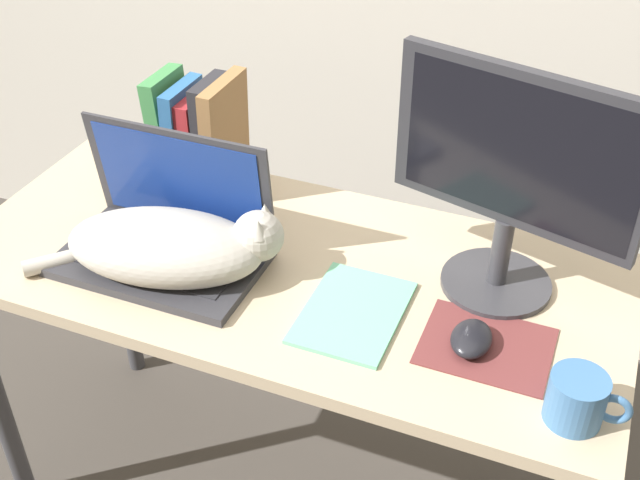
{
  "coord_description": "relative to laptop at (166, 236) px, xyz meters",
  "views": [
    {
      "loc": [
        0.53,
        -0.82,
        1.67
      ],
      "look_at": [
        0.08,
        0.26,
        0.82
      ],
      "focal_mm": 45.0,
      "sensor_mm": 36.0,
      "label": 1
    }
  ],
  "objects": [
    {
      "name": "mug",
      "position": [
        0.8,
        -0.13,
        -0.01
      ],
      "size": [
        0.13,
        0.09,
        0.08
      ],
      "color": "teal",
      "rests_on": "desk"
    },
    {
      "name": "notepad",
      "position": [
        0.4,
        -0.02,
        -0.04
      ],
      "size": [
        0.17,
        0.24,
        0.01
      ],
      "color": "#6BBC93",
      "rests_on": "desk"
    },
    {
      "name": "external_monitor",
      "position": [
        0.61,
        0.15,
        0.19
      ],
      "size": [
        0.44,
        0.21,
        0.43
      ],
      "color": "#333338",
      "rests_on": "desk"
    },
    {
      "name": "computer_mouse",
      "position": [
        0.61,
        -0.03,
        -0.03
      ],
      "size": [
        0.07,
        0.1,
        0.03
      ],
      "color": "black",
      "rests_on": "mousepad"
    },
    {
      "name": "cat",
      "position": [
        0.04,
        -0.04,
        0.02
      ],
      "size": [
        0.47,
        0.27,
        0.14
      ],
      "color": "#B2ADA3",
      "rests_on": "desk"
    },
    {
      "name": "mousepad",
      "position": [
        0.64,
        -0.02,
        -0.05
      ],
      "size": [
        0.22,
        0.18,
        0.0
      ],
      "color": "brown",
      "rests_on": "desk"
    },
    {
      "name": "laptop",
      "position": [
        0.0,
        0.0,
        0.0
      ],
      "size": [
        0.39,
        0.24,
        0.25
      ],
      "color": "#2D2D33",
      "rests_on": "desk"
    },
    {
      "name": "desk",
      "position": [
        0.22,
        0.06,
        -0.13
      ],
      "size": [
        1.31,
        0.59,
        0.72
      ],
      "color": "tan",
      "rests_on": "ground_plane"
    },
    {
      "name": "book_row",
      "position": [
        -0.07,
        0.26,
        0.07
      ],
      "size": [
        0.18,
        0.17,
        0.26
      ],
      "color": "#387A42",
      "rests_on": "desk"
    }
  ]
}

